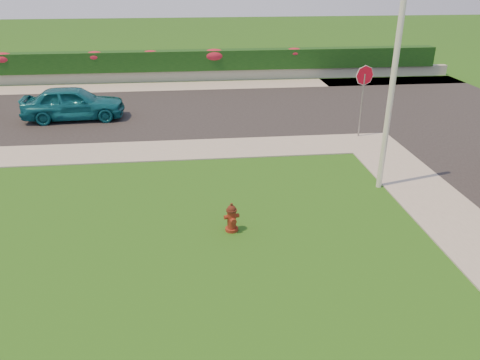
{
  "coord_description": "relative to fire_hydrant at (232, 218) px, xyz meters",
  "views": [
    {
      "loc": [
        0.4,
        -6.77,
        5.88
      ],
      "look_at": [
        1.6,
        4.22,
        0.9
      ],
      "focal_mm": 35.0,
      "sensor_mm": 36.0,
      "label": 1
    }
  ],
  "objects": [
    {
      "name": "ground",
      "position": [
        -1.29,
        -3.21,
        -0.35
      ],
      "size": [
        120.0,
        120.0,
        0.0
      ],
      "primitive_type": "plane",
      "color": "black",
      "rests_on": "ground"
    },
    {
      "name": "street_far",
      "position": [
        -6.29,
        10.79,
        -0.33
      ],
      "size": [
        26.0,
        8.0,
        0.04
      ],
      "primitive_type": "cube",
      "color": "black",
      "rests_on": "ground"
    },
    {
      "name": "sidewalk_far",
      "position": [
        -7.29,
        5.79,
        -0.33
      ],
      "size": [
        24.0,
        2.0,
        0.04
      ],
      "primitive_type": "cube",
      "color": "gray",
      "rests_on": "ground"
    },
    {
      "name": "curb_corner",
      "position": [
        5.71,
        5.79,
        -0.33
      ],
      "size": [
        2.0,
        2.0,
        0.04
      ],
      "primitive_type": "cube",
      "color": "gray",
      "rests_on": "ground"
    },
    {
      "name": "sidewalk_beyond",
      "position": [
        -2.29,
        15.79,
        -0.33
      ],
      "size": [
        34.0,
        2.0,
        0.04
      ],
      "primitive_type": "cube",
      "color": "gray",
      "rests_on": "ground"
    },
    {
      "name": "retaining_wall",
      "position": [
        -2.29,
        17.29,
        -0.05
      ],
      "size": [
        34.0,
        0.4,
        0.6
      ],
      "primitive_type": "cube",
      "color": "gray",
      "rests_on": "ground"
    },
    {
      "name": "hedge",
      "position": [
        -2.29,
        17.39,
        0.8
      ],
      "size": [
        32.0,
        0.9,
        1.1
      ],
      "primitive_type": "cube",
      "color": "black",
      "rests_on": "retaining_wall"
    },
    {
      "name": "fire_hydrant",
      "position": [
        0.0,
        0.0,
        0.0
      ],
      "size": [
        0.39,
        0.37,
        0.74
      ],
      "rotation": [
        0.0,
        0.0,
        0.21
      ],
      "color": "#551D0D",
      "rests_on": "ground"
    },
    {
      "name": "sedan_teal",
      "position": [
        -5.78,
        9.99,
        0.4
      ],
      "size": [
        4.25,
        1.88,
        1.42
      ],
      "primitive_type": "imported",
      "rotation": [
        0.0,
        0.0,
        1.62
      ],
      "color": "#0D5668",
      "rests_on": "street_far"
    },
    {
      "name": "utility_pole",
      "position": [
        4.58,
        2.07,
        2.46
      ],
      "size": [
        0.16,
        0.16,
        5.62
      ],
      "primitive_type": "cylinder",
      "color": "silver",
      "rests_on": "ground"
    },
    {
      "name": "stop_sign",
      "position": [
        5.5,
        6.53,
        1.69
      ],
      "size": [
        0.73,
        0.19,
        2.73
      ],
      "rotation": [
        0.0,
        0.0,
        -0.16
      ],
      "color": "slate",
      "rests_on": "ground"
    },
    {
      "name": "flower_clump_b",
      "position": [
        -10.93,
        17.29,
        1.09
      ],
      "size": [
        1.29,
        0.83,
        0.64
      ],
      "primitive_type": "ellipsoid",
      "color": "#B01E3C",
      "rests_on": "hedge"
    },
    {
      "name": "flower_clump_c",
      "position": [
        -6.04,
        17.29,
        1.11
      ],
      "size": [
        1.18,
        0.76,
        0.59
      ],
      "primitive_type": "ellipsoid",
      "color": "#B01E3C",
      "rests_on": "hedge"
    },
    {
      "name": "flower_clump_d",
      "position": [
        -2.98,
        17.29,
        1.13
      ],
      "size": [
        1.08,
        0.69,
        0.54
      ],
      "primitive_type": "ellipsoid",
      "color": "#B01E3C",
      "rests_on": "hedge"
    },
    {
      "name": "flower_clump_e",
      "position": [
        0.61,
        17.29,
        1.06
      ],
      "size": [
        1.43,
        0.92,
        0.72
      ],
      "primitive_type": "ellipsoid",
      "color": "#B01E3C",
      "rests_on": "hedge"
    },
    {
      "name": "flower_clump_f",
      "position": [
        5.26,
        17.29,
        1.12
      ],
      "size": [
        1.14,
        0.73,
        0.57
      ],
      "primitive_type": "ellipsoid",
      "color": "#B01E3C",
      "rests_on": "hedge"
    }
  ]
}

